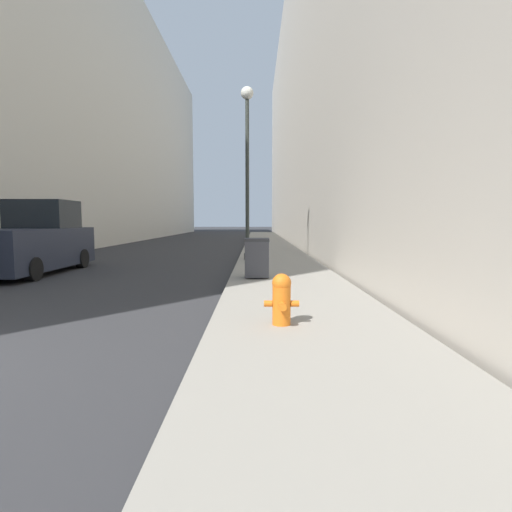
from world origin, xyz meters
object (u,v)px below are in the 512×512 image
(fire_hydrant, at_px, (281,298))
(lamppost, at_px, (247,149))
(pickup_truck, at_px, (32,242))
(trash_bin, at_px, (256,258))

(fire_hydrant, xyz_separation_m, lamppost, (-0.69, 9.48, 3.73))
(lamppost, height_order, pickup_truck, lamppost)
(fire_hydrant, bearing_deg, lamppost, 94.15)
(trash_bin, bearing_deg, lamppost, 94.12)
(fire_hydrant, distance_m, lamppost, 10.21)
(fire_hydrant, relative_size, trash_bin, 0.71)
(fire_hydrant, bearing_deg, trash_bin, 94.18)
(trash_bin, xyz_separation_m, pickup_truck, (-6.88, 1.95, 0.28))
(fire_hydrant, height_order, trash_bin, trash_bin)
(fire_hydrant, height_order, pickup_truck, pickup_truck)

